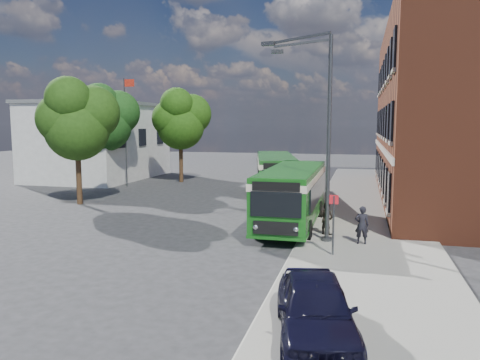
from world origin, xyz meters
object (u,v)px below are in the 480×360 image
(bus_front, at_px, (293,191))
(parked_car, at_px, (315,308))
(street_lamp, at_px, (320,135))
(bus_rear, at_px, (275,172))

(bus_front, height_order, parked_car, bus_front)
(street_lamp, relative_size, parked_car, 2.02)
(bus_rear, xyz_separation_m, parked_car, (5.02, -22.42, -0.92))
(street_lamp, relative_size, bus_rear, 0.84)
(bus_front, relative_size, parked_car, 2.27)
(street_lamp, xyz_separation_m, bus_rear, (-4.23, 12.73, -2.96))
(bus_rear, bearing_deg, parked_car, -77.37)
(street_lamp, xyz_separation_m, parked_car, (0.79, -9.68, -3.88))
(bus_rear, distance_m, parked_car, 22.99)
(street_lamp, bearing_deg, parked_car, -85.34)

